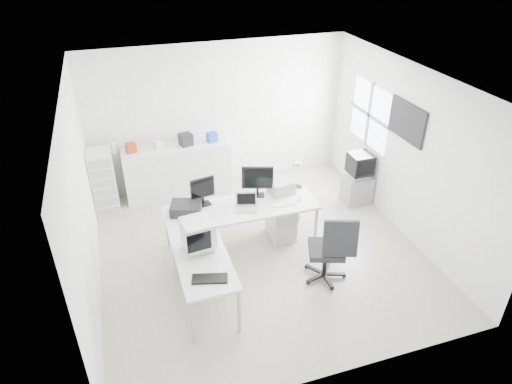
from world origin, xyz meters
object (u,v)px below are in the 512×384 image
object	(u,v)px
filing_cabinet	(104,182)
drawer_pedestal	(281,221)
tv_cabinet	(357,189)
crt_tv	(360,166)
lcd_monitor_small	(203,191)
office_chair	(326,247)
laptop	(246,204)
sideboard	(178,170)
laser_printer	(281,187)
main_desk	(242,226)
side_desk	(205,282)
lcd_monitor_large	(257,181)
crt_monitor	(198,236)
inkjet_printer	(186,208)

from	to	relation	value
filing_cabinet	drawer_pedestal	bearing A→B (deg)	-32.43
tv_cabinet	crt_tv	size ratio (longest dim) A/B	1.08
lcd_monitor_small	office_chair	world-z (taller)	lcd_monitor_small
lcd_monitor_small	laptop	size ratio (longest dim) A/B	1.48
drawer_pedestal	tv_cabinet	world-z (taller)	drawer_pedestal
drawer_pedestal	office_chair	bearing A→B (deg)	-77.99
drawer_pedestal	sideboard	xyz separation A→B (m)	(-1.38, 1.95, 0.20)
tv_cabinet	sideboard	xyz separation A→B (m)	(-3.14, 1.36, 0.23)
tv_cabinet	sideboard	bearing A→B (deg)	156.58
laser_printer	sideboard	size ratio (longest dim) A/B	0.19
lcd_monitor_small	crt_tv	distance (m)	3.04
main_desk	office_chair	distance (m)	1.49
side_desk	laptop	bearing A→B (deg)	48.01
lcd_monitor_large	laser_printer	xyz separation A→B (m)	(0.40, -0.03, -0.16)
crt_monitor	office_chair	world-z (taller)	crt_monitor
lcd_monitor_large	drawer_pedestal	bearing A→B (deg)	-11.56
main_desk	laptop	distance (m)	0.50
side_desk	laptop	world-z (taller)	laptop
lcd_monitor_small	sideboard	xyz separation A→B (m)	(-0.13, 1.75, -0.49)
lcd_monitor_small	crt_monitor	distance (m)	1.14
drawer_pedestal	crt_monitor	world-z (taller)	crt_monitor
laptop	office_chair	bearing A→B (deg)	-32.52
laser_printer	drawer_pedestal	bearing A→B (deg)	-116.88
main_desk	drawer_pedestal	size ratio (longest dim) A/B	4.00
lcd_monitor_large	laptop	xyz separation A→B (m)	(-0.30, -0.35, -0.16)
laptop	office_chair	world-z (taller)	office_chair
lcd_monitor_large	sideboard	world-z (taller)	lcd_monitor_large
side_desk	filing_cabinet	distance (m)	3.14
office_chair	filing_cabinet	world-z (taller)	filing_cabinet
lcd_monitor_large	office_chair	bearing A→B (deg)	-48.26
laser_printer	crt_monitor	xyz separation A→B (m)	(-1.60, -1.07, 0.10)
laser_printer	tv_cabinet	world-z (taller)	laser_printer
side_desk	crt_monitor	distance (m)	0.64
inkjet_printer	tv_cabinet	distance (m)	3.39
crt_tv	filing_cabinet	bearing A→B (deg)	165.66
tv_cabinet	filing_cabinet	world-z (taller)	filing_cabinet
main_desk	crt_tv	size ratio (longest dim) A/B	4.80
lcd_monitor_small	filing_cabinet	world-z (taller)	lcd_monitor_small
crt_monitor	laptop	bearing A→B (deg)	32.96
office_chair	inkjet_printer	bearing A→B (deg)	165.66
lcd_monitor_small	laser_printer	world-z (taller)	lcd_monitor_small
side_desk	office_chair	world-z (taller)	office_chair
filing_cabinet	laser_printer	bearing A→B (deg)	-29.39
main_desk	filing_cabinet	distance (m)	2.73
main_desk	drawer_pedestal	bearing A→B (deg)	4.09
side_desk	laser_printer	xyz separation A→B (m)	(1.60, 1.32, 0.48)
sideboard	filing_cabinet	xyz separation A→B (m)	(-1.36, -0.21, 0.10)
drawer_pedestal	inkjet_printer	bearing A→B (deg)	178.15
side_desk	laser_printer	size ratio (longest dim) A/B	3.70
inkjet_printer	crt_tv	distance (m)	3.35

